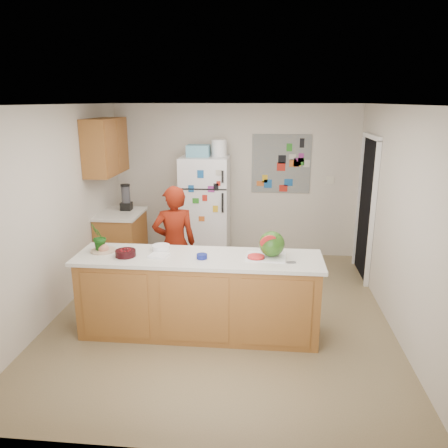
# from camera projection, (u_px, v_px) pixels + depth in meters

# --- Properties ---
(floor) EXTENTS (4.00, 4.50, 0.02)m
(floor) POSITION_uv_depth(u_px,v_px,m) (221.00, 313.00, 5.43)
(floor) COLOR brown
(floor) RESTS_ON ground
(wall_back) EXTENTS (4.00, 0.02, 2.50)m
(wall_back) POSITION_uv_depth(u_px,v_px,m) (235.00, 181.00, 7.25)
(wall_back) COLOR beige
(wall_back) RESTS_ON ground
(wall_left) EXTENTS (0.02, 4.50, 2.50)m
(wall_left) POSITION_uv_depth(u_px,v_px,m) (56.00, 211.00, 5.28)
(wall_left) COLOR beige
(wall_left) RESTS_ON ground
(wall_right) EXTENTS (0.02, 4.50, 2.50)m
(wall_right) POSITION_uv_depth(u_px,v_px,m) (399.00, 220.00, 4.90)
(wall_right) COLOR beige
(wall_right) RESTS_ON ground
(ceiling) EXTENTS (4.00, 4.50, 0.02)m
(ceiling) POSITION_uv_depth(u_px,v_px,m) (221.00, 104.00, 4.75)
(ceiling) COLOR white
(ceiling) RESTS_ON wall_back
(doorway) EXTENTS (0.03, 0.85, 2.04)m
(doorway) POSITION_uv_depth(u_px,v_px,m) (367.00, 209.00, 6.36)
(doorway) COLOR black
(doorway) RESTS_ON ground
(peninsula_base) EXTENTS (2.60, 0.62, 0.88)m
(peninsula_base) POSITION_uv_depth(u_px,v_px,m) (199.00, 297.00, 4.85)
(peninsula_base) COLOR brown
(peninsula_base) RESTS_ON floor
(peninsula_top) EXTENTS (2.68, 0.70, 0.04)m
(peninsula_top) POSITION_uv_depth(u_px,v_px,m) (198.00, 258.00, 4.73)
(peninsula_top) COLOR silver
(peninsula_top) RESTS_ON peninsula_base
(side_counter_base) EXTENTS (0.60, 0.80, 0.86)m
(side_counter_base) POSITION_uv_depth(u_px,v_px,m) (122.00, 242.00, 6.76)
(side_counter_base) COLOR brown
(side_counter_base) RESTS_ON floor
(side_counter_top) EXTENTS (0.64, 0.84, 0.04)m
(side_counter_top) POSITION_uv_depth(u_px,v_px,m) (120.00, 214.00, 6.64)
(side_counter_top) COLOR silver
(side_counter_top) RESTS_ON side_counter_base
(upper_cabinets) EXTENTS (0.35, 1.00, 0.80)m
(upper_cabinets) POSITION_uv_depth(u_px,v_px,m) (106.00, 146.00, 6.33)
(upper_cabinets) COLOR brown
(upper_cabinets) RESTS_ON wall_left
(refrigerator) EXTENTS (0.75, 0.70, 1.70)m
(refrigerator) POSITION_uv_depth(u_px,v_px,m) (205.00, 209.00, 7.04)
(refrigerator) COLOR silver
(refrigerator) RESTS_ON floor
(fridge_top_bin) EXTENTS (0.35, 0.28, 0.18)m
(fridge_top_bin) POSITION_uv_depth(u_px,v_px,m) (198.00, 151.00, 6.79)
(fridge_top_bin) COLOR #5999B2
(fridge_top_bin) RESTS_ON refrigerator
(photo_collage) EXTENTS (0.95, 0.01, 0.95)m
(photo_collage) POSITION_uv_depth(u_px,v_px,m) (281.00, 164.00, 7.08)
(photo_collage) COLOR slate
(photo_collage) RESTS_ON wall_back
(person) EXTENTS (0.65, 0.52, 1.53)m
(person) POSITION_uv_depth(u_px,v_px,m) (175.00, 244.00, 5.60)
(person) COLOR #621407
(person) RESTS_ON floor
(blender_appliance) EXTENTS (0.13, 0.13, 0.38)m
(blender_appliance) POSITION_uv_depth(u_px,v_px,m) (126.00, 198.00, 6.74)
(blender_appliance) COLOR black
(blender_appliance) RESTS_ON side_counter_top
(cutting_board) EXTENTS (0.44, 0.34, 0.01)m
(cutting_board) POSITION_uv_depth(u_px,v_px,m) (266.00, 257.00, 4.68)
(cutting_board) COLOR white
(cutting_board) RESTS_ON peninsula_top
(watermelon) EXTENTS (0.27, 0.27, 0.27)m
(watermelon) POSITION_uv_depth(u_px,v_px,m) (272.00, 244.00, 4.66)
(watermelon) COLOR #1A5913
(watermelon) RESTS_ON cutting_board
(watermelon_slice) EXTENTS (0.18, 0.18, 0.02)m
(watermelon_slice) POSITION_uv_depth(u_px,v_px,m) (256.00, 257.00, 4.64)
(watermelon_slice) COLOR red
(watermelon_slice) RESTS_ON cutting_board
(cherry_bowl) EXTENTS (0.22, 0.22, 0.07)m
(cherry_bowl) POSITION_uv_depth(u_px,v_px,m) (126.00, 253.00, 4.71)
(cherry_bowl) COLOR black
(cherry_bowl) RESTS_ON peninsula_top
(white_bowl) EXTENTS (0.26, 0.26, 0.06)m
(white_bowl) POSITION_uv_depth(u_px,v_px,m) (161.00, 248.00, 4.90)
(white_bowl) COLOR white
(white_bowl) RESTS_ON peninsula_top
(cobalt_bowl) EXTENTS (0.14, 0.14, 0.05)m
(cobalt_bowl) POSITION_uv_depth(u_px,v_px,m) (202.00, 256.00, 4.64)
(cobalt_bowl) COLOR navy
(cobalt_bowl) RESTS_ON peninsula_top
(plate) EXTENTS (0.34, 0.34, 0.02)m
(plate) POSITION_uv_depth(u_px,v_px,m) (104.00, 251.00, 4.87)
(plate) COLOR beige
(plate) RESTS_ON peninsula_top
(paper_towel) EXTENTS (0.23, 0.21, 0.02)m
(paper_towel) POSITION_uv_depth(u_px,v_px,m) (159.00, 255.00, 4.71)
(paper_towel) COLOR silver
(paper_towel) RESTS_ON peninsula_top
(keys) EXTENTS (0.10, 0.07, 0.01)m
(keys) POSITION_uv_depth(u_px,v_px,m) (291.00, 262.00, 4.52)
(keys) COLOR gray
(keys) RESTS_ON peninsula_top
(potted_plant) EXTENTS (0.17, 0.20, 0.33)m
(potted_plant) POSITION_uv_depth(u_px,v_px,m) (99.00, 237.00, 4.83)
(potted_plant) COLOR #0E410E
(potted_plant) RESTS_ON peninsula_top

